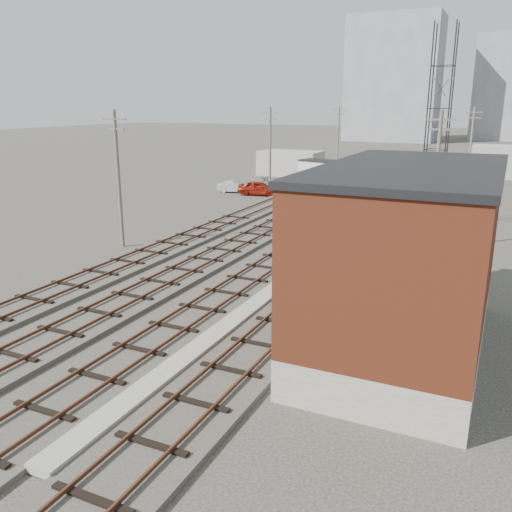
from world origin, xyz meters
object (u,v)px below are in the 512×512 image
Objects in this scene: switch_stand at (353,202)px; car_grey at (283,185)px; car_silver at (235,187)px; site_trailer at (327,172)px; car_red at (259,188)px; signal_mast at (291,296)px.

switch_stand is 11.23m from car_grey.
car_silver is at bearing 127.75° from car_grey.
site_trailer is at bearing 103.52° from switch_stand.
car_red is at bearing 162.52° from car_grey.
car_red reaches higher than car_grey.
switch_stand is 11.46m from car_red.
car_silver is 5.22m from car_grey.
car_red is at bearing 116.50° from signal_mast.
switch_stand is 0.19× the size of site_trailer.
car_red is 3.14m from car_silver.
car_grey is (-2.30, -8.15, -0.66)m from site_trailer.
car_red reaches higher than switch_stand.
car_red is (-16.64, 33.37, -1.54)m from signal_mast.
site_trailer is 12.61m from car_silver.
signal_mast is at bearing -160.57° from car_red.
site_trailer is 1.38× the size of car_grey.
site_trailer is at bearing -26.43° from car_red.
site_trailer reaches higher than car_grey.
switch_stand is at bearing 100.60° from signal_mast.
switch_stand reaches higher than car_silver.
site_trailer is 11.73m from car_red.
switch_stand is 0.30× the size of car_red.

